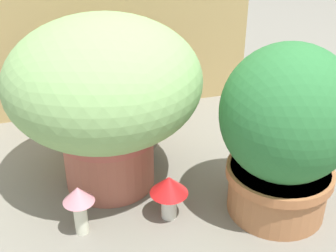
% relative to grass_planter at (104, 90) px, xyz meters
% --- Properties ---
extents(ground_plane, '(6.00, 6.00, 0.00)m').
position_rel_grass_planter_xyz_m(ground_plane, '(0.10, -0.09, -0.28)').
color(ground_plane, gray).
extents(grass_planter, '(0.49, 0.49, 0.46)m').
position_rel_grass_planter_xyz_m(grass_planter, '(0.00, 0.00, 0.00)').
color(grass_planter, '#AC5E4A').
rests_on(grass_planter, ground).
extents(leafy_planter, '(0.31, 0.31, 0.43)m').
position_rel_grass_planter_xyz_m(leafy_planter, '(0.38, -0.23, -0.05)').
color(leafy_planter, '#AB6D43').
rests_on(leafy_planter, ground).
extents(cat, '(0.33, 0.31, 0.32)m').
position_rel_grass_planter_xyz_m(cat, '(0.08, 0.09, -0.15)').
color(cat, brown).
rests_on(cat, ground).
extents(mushroom_ornament_pink, '(0.07, 0.07, 0.13)m').
position_rel_grass_planter_xyz_m(mushroom_ornament_pink, '(-0.10, -0.18, -0.18)').
color(mushroom_ornament_pink, silver).
rests_on(mushroom_ornament_pink, ground).
extents(mushroom_ornament_red, '(0.09, 0.09, 0.12)m').
position_rel_grass_planter_xyz_m(mushroom_ornament_red, '(0.11, -0.18, -0.19)').
color(mushroom_ornament_red, silver).
rests_on(mushroom_ornament_red, ground).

